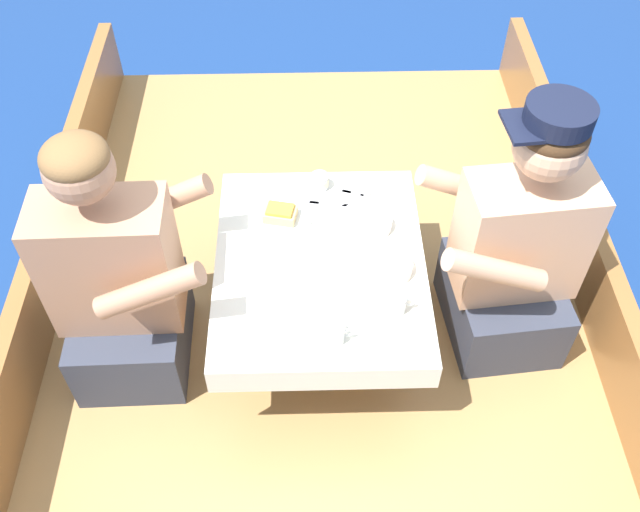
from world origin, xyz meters
The scene contains 20 objects.
ground_plane centered at (0.00, 0.00, 0.00)m, with size 60.00×60.00×0.00m, color navy.
boat_deck centered at (0.00, 0.00, 0.16)m, with size 2.07×3.23×0.32m, color #A87F4C.
gunwale_port centered at (-1.00, 0.00, 0.47)m, with size 0.06×3.23×0.30m, color #936033.
gunwale_starboard centered at (1.00, 0.00, 0.47)m, with size 0.06×3.23×0.30m, color #936033.
cockpit_table centered at (0.00, -0.02, 0.68)m, with size 0.69×0.85×0.40m.
person_port centered at (-0.64, -0.09, 0.70)m, with size 0.53×0.45×0.97m.
person_starboard centered at (0.64, 0.00, 0.72)m, with size 0.55×0.48×0.99m.
plate_sandwich centered at (-0.13, 0.17, 0.72)m, with size 0.21×0.21×0.01m.
plate_bread centered at (-0.03, -0.12, 0.72)m, with size 0.18×0.18×0.01m.
sandwich centered at (-0.13, 0.17, 0.75)m, with size 0.12×0.10×0.05m.
bowl_port_near centered at (0.22, -0.07, 0.74)m, with size 0.14×0.14×0.04m.
bowl_starboard_near centered at (0.18, 0.13, 0.74)m, with size 0.13×0.13×0.04m.
coffee_cup_port centered at (0.03, -0.33, 0.75)m, with size 0.10×0.07×0.06m.
coffee_cup_starboard centered at (0.22, -0.22, 0.75)m, with size 0.10×0.07×0.06m.
tin_can centered at (0.01, 0.33, 0.74)m, with size 0.07×0.07×0.05m.
utensil_spoon_starboard centered at (0.14, 0.27, 0.72)m, with size 0.14×0.11×0.01m.
utensil_fork_starboard centered at (0.15, 0.28, 0.72)m, with size 0.17×0.07×0.00m.
utensil_fork_port centered at (0.04, 0.24, 0.72)m, with size 0.17×0.04×0.00m.
utensil_knife_starboard centered at (-0.14, -0.20, 0.72)m, with size 0.14×0.12×0.00m.
utensil_spoon_port centered at (0.24, -0.32, 0.72)m, with size 0.13×0.13×0.01m.
Camera 1 is at (-0.04, -1.53, 2.47)m, focal length 40.00 mm.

